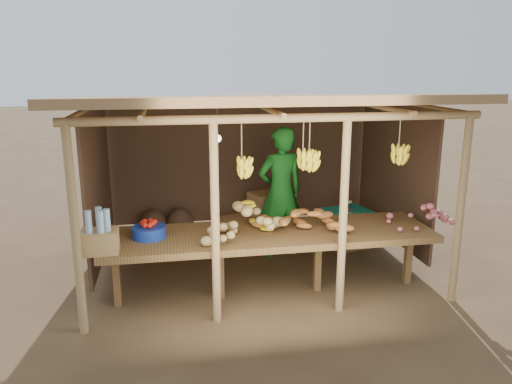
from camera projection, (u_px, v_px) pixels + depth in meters
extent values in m
plane|color=brown|center=(256.00, 264.00, 7.03)|extent=(60.00, 60.00, 0.00)
cylinder|color=#A38254|center=(75.00, 233.00, 4.97)|extent=(0.09, 0.09, 2.20)
cylinder|color=#A38254|center=(460.00, 212.00, 5.68)|extent=(0.09, 0.09, 2.20)
cylinder|color=#A38254|center=(108.00, 171.00, 7.83)|extent=(0.09, 0.09, 2.20)
cylinder|color=#A38254|center=(361.00, 163.00, 8.54)|extent=(0.09, 0.09, 2.20)
cylinder|color=#A38254|center=(215.00, 225.00, 5.21)|extent=(0.09, 0.09, 2.20)
cylinder|color=#A38254|center=(343.00, 218.00, 5.44)|extent=(0.09, 0.09, 2.20)
cylinder|color=#A38254|center=(282.00, 118.00, 5.05)|extent=(4.40, 0.09, 0.09)
cylinder|color=#A38254|center=(239.00, 99.00, 7.91)|extent=(4.40, 0.09, 0.09)
cube|color=#956F45|center=(256.00, 99.00, 6.46)|extent=(4.70, 3.50, 0.28)
cube|color=#4B3323|center=(240.00, 160.00, 8.14)|extent=(4.20, 0.04, 1.98)
cube|color=#4B3323|center=(98.00, 183.00, 6.57)|extent=(0.04, 2.40, 1.98)
cube|color=#4B3323|center=(394.00, 172.00, 7.27)|extent=(0.04, 2.40, 1.98)
cube|color=brown|center=(270.00, 235.00, 5.93)|extent=(3.90, 1.05, 0.08)
cube|color=brown|center=(116.00, 277.00, 5.73)|extent=(0.08, 0.08, 0.72)
cube|color=brown|center=(220.00, 270.00, 5.93)|extent=(0.08, 0.08, 0.72)
cube|color=brown|center=(317.00, 263.00, 6.13)|extent=(0.08, 0.08, 0.72)
cube|color=brown|center=(408.00, 257.00, 6.34)|extent=(0.08, 0.08, 0.72)
cylinder|color=navy|center=(149.00, 232.00, 5.71)|extent=(0.38, 0.38, 0.13)
cube|color=#A27A48|center=(100.00, 241.00, 5.25)|extent=(0.39, 0.31, 0.24)
imported|color=#17691D|center=(280.00, 192.00, 7.17)|extent=(0.78, 0.60, 1.90)
cube|color=brown|center=(347.00, 230.00, 7.65)|extent=(0.68, 0.61, 0.53)
cube|color=#0D9282|center=(348.00, 212.00, 7.58)|extent=(0.75, 0.68, 0.05)
cube|color=#A27A48|center=(266.00, 228.00, 7.93)|extent=(0.58, 0.52, 0.39)
cube|color=#A27A48|center=(266.00, 204.00, 7.83)|extent=(0.58, 0.52, 0.39)
cube|color=#A27A48|center=(233.00, 230.00, 7.84)|extent=(0.58, 0.52, 0.39)
ellipsoid|color=#4B3323|center=(153.00, 225.00, 7.86)|extent=(0.46, 0.46, 0.62)
ellipsoid|color=#4B3323|center=(180.00, 224.00, 7.93)|extent=(0.46, 0.46, 0.62)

